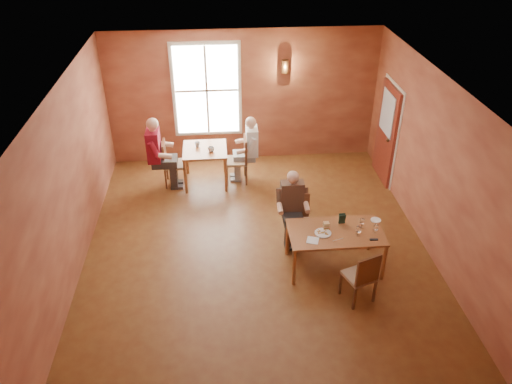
{
  "coord_description": "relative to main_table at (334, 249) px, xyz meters",
  "views": [
    {
      "loc": [
        -0.63,
        -7.03,
        5.55
      ],
      "look_at": [
        0.0,
        0.2,
        1.05
      ],
      "focal_mm": 35.0,
      "sensor_mm": 36.0,
      "label": 1
    }
  ],
  "objects": [
    {
      "name": "main_table",
      "position": [
        0.0,
        0.0,
        0.0
      ],
      "size": [
        1.54,
        0.87,
        0.72
      ],
      "primitive_type": null,
      "color": "brown",
      "rests_on": "ground"
    },
    {
      "name": "chair_empty",
      "position": [
        0.2,
        -0.78,
        0.11
      ],
      "size": [
        0.53,
        0.53,
        0.94
      ],
      "primitive_type": null,
      "rotation": [
        0.0,
        0.0,
        0.36
      ],
      "color": "brown",
      "rests_on": "ground"
    },
    {
      "name": "door",
      "position": [
        1.7,
        2.91,
        0.69
      ],
      "size": [
        0.12,
        1.04,
        2.1
      ],
      "primitive_type": "cube",
      "color": "maroon",
      "rests_on": "ground"
    },
    {
      "name": "diner_white",
      "position": [
        -1.45,
        3.0,
        0.34
      ],
      "size": [
        0.56,
        0.56,
        1.4
      ],
      "primitive_type": null,
      "rotation": [
        0.0,
        0.0,
        1.57
      ],
      "color": "white",
      "rests_on": "ground"
    },
    {
      "name": "goblet_c",
      "position": [
        0.32,
        -0.14,
        0.46
      ],
      "size": [
        0.1,
        0.1,
        0.19
      ],
      "primitive_type": null,
      "rotation": [
        0.0,
        0.0,
        -0.27
      ],
      "color": "white",
      "rests_on": "main_table"
    },
    {
      "name": "wall_back",
      "position": [
        -1.24,
        4.11,
        1.14
      ],
      "size": [
        6.0,
        0.04,
        3.0
      ],
      "primitive_type": "cube",
      "color": "brown",
      "rests_on": "ground"
    },
    {
      "name": "ground",
      "position": [
        -1.24,
        0.61,
        -0.36
      ],
      "size": [
        6.0,
        7.0,
        0.01
      ],
      "primitive_type": "cube",
      "color": "brown",
      "rests_on": "ground"
    },
    {
      "name": "napkin",
      "position": [
        -0.42,
        -0.2,
        0.36
      ],
      "size": [
        0.23,
        0.23,
        0.01
      ],
      "primitive_type": "cube",
      "rotation": [
        0.0,
        0.0,
        -0.32
      ],
      "color": "white",
      "rests_on": "main_table"
    },
    {
      "name": "side_plate",
      "position": [
        0.74,
        0.25,
        0.37
      ],
      "size": [
        0.23,
        0.23,
        0.01
      ],
      "primitive_type": "cylinder",
      "rotation": [
        0.0,
        0.0,
        0.41
      ],
      "color": "white",
      "rests_on": "main_table"
    },
    {
      "name": "second_table",
      "position": [
        -2.13,
        3.0,
        0.04
      ],
      "size": [
        0.91,
        0.91,
        0.81
      ],
      "primitive_type": null,
      "color": "brown",
      "rests_on": "ground"
    },
    {
      "name": "chair_diner_white",
      "position": [
        -1.48,
        3.0,
        0.15
      ],
      "size": [
        0.46,
        0.46,
        1.03
      ],
      "primitive_type": null,
      "rotation": [
        0.0,
        0.0,
        1.57
      ],
      "color": "#3C2313",
      "rests_on": "ground"
    },
    {
      "name": "sunglasses",
      "position": [
        0.55,
        -0.27,
        0.37
      ],
      "size": [
        0.13,
        0.05,
        0.02
      ],
      "primitive_type": "cube",
      "rotation": [
        0.0,
        0.0,
        -0.07
      ],
      "color": "black",
      "rests_on": "main_table"
    },
    {
      "name": "sandwich",
      "position": [
        -0.15,
        0.08,
        0.42
      ],
      "size": [
        0.09,
        0.09,
        0.11
      ],
      "primitive_type": "cube",
      "rotation": [
        0.0,
        0.0,
        0.01
      ],
      "color": "tan",
      "rests_on": "main_table"
    },
    {
      "name": "menu_stand",
      "position": [
        0.15,
        0.22,
        0.45
      ],
      "size": [
        0.11,
        0.06,
        0.18
      ],
      "primitive_type": "cube",
      "rotation": [
        0.0,
        0.0,
        0.01
      ],
      "color": "#192E20",
      "rests_on": "main_table"
    },
    {
      "name": "goblet_b",
      "position": [
        0.62,
        -0.11,
        0.45
      ],
      "size": [
        0.08,
        0.08,
        0.18
      ],
      "primitive_type": null,
      "rotation": [
        0.0,
        0.0,
        0.06
      ],
      "color": "silver",
      "rests_on": "main_table"
    },
    {
      "name": "cup_b",
      "position": [
        -2.28,
        3.12,
        0.5
      ],
      "size": [
        0.13,
        0.13,
        0.1
      ],
      "primitive_type": "imported",
      "rotation": [
        0.0,
        0.0,
        -0.15
      ],
      "color": "white",
      "rests_on": "second_table"
    },
    {
      "name": "plate_food",
      "position": [
        -0.22,
        -0.03,
        0.38
      ],
      "size": [
        0.31,
        0.31,
        0.03
      ],
      "primitive_type": "cylinder",
      "rotation": [
        0.0,
        0.0,
        0.18
      ],
      "color": "white",
      "rests_on": "main_table"
    },
    {
      "name": "knife",
      "position": [
        -0.02,
        -0.22,
        0.36
      ],
      "size": [
        0.19,
        0.07,
        0.0
      ],
      "primitive_type": "cube",
      "rotation": [
        0.0,
        0.0,
        0.31
      ],
      "color": "silver",
      "rests_on": "main_table"
    },
    {
      "name": "chair_diner_maroon",
      "position": [
        -2.78,
        3.0,
        0.14
      ],
      "size": [
        0.44,
        0.44,
        1.0
      ],
      "primitive_type": null,
      "rotation": [
        0.0,
        0.0,
        -1.57
      ],
      "color": "brown",
      "rests_on": "ground"
    },
    {
      "name": "window",
      "position": [
        -2.04,
        4.06,
        1.34
      ],
      "size": [
        1.36,
        0.1,
        1.96
      ],
      "primitive_type": "cube",
      "color": "white",
      "rests_on": "wall_back"
    },
    {
      "name": "ceiling",
      "position": [
        -1.24,
        0.61,
        2.64
      ],
      "size": [
        6.0,
        7.0,
        0.04
      ],
      "primitive_type": "cube",
      "color": "white",
      "rests_on": "wall_back"
    },
    {
      "name": "wall_left",
      "position": [
        -4.24,
        0.61,
        1.14
      ],
      "size": [
        0.04,
        7.0,
        3.0
      ],
      "primitive_type": "cube",
      "color": "brown",
      "rests_on": "ground"
    },
    {
      "name": "wall_sconce",
      "position": [
        -0.34,
        4.01,
        1.84
      ],
      "size": [
        0.16,
        0.16,
        0.28
      ],
      "primitive_type": "cylinder",
      "color": "brown",
      "rests_on": "wall_back"
    },
    {
      "name": "chair_diner_main",
      "position": [
        -0.5,
        0.65,
        0.11
      ],
      "size": [
        0.42,
        0.42,
        0.95
      ],
      "primitive_type": null,
      "rotation": [
        0.0,
        0.0,
        3.14
      ],
      "color": "#4C2A1A",
      "rests_on": "ground"
    },
    {
      "name": "diner_main",
      "position": [
        -0.5,
        0.62,
        0.3
      ],
      "size": [
        0.53,
        0.53,
        1.32
      ],
      "primitive_type": null,
      "rotation": [
        0.0,
        0.0,
        3.14
      ],
      "color": "black",
      "rests_on": "ground"
    },
    {
      "name": "wall_right",
      "position": [
        1.76,
        0.61,
        1.14
      ],
      "size": [
        0.04,
        7.0,
        3.0
      ],
      "primitive_type": "cube",
      "color": "brown",
      "rests_on": "ground"
    },
    {
      "name": "wall_front",
      "position": [
        -1.24,
        -2.89,
        1.14
      ],
      "size": [
        6.0,
        0.04,
        3.0
      ],
      "primitive_type": "cube",
      "color": "brown",
      "rests_on": "ground"
    },
    {
      "name": "goblet_a",
      "position": [
        0.44,
        0.08,
        0.45
      ],
      "size": [
        0.08,
        0.08,
        0.18
      ],
      "primitive_type": null,
      "rotation": [
        0.0,
        0.0,
        -0.04
      ],
      "color": "silver",
      "rests_on": "main_table"
    },
    {
      "name": "cup_a",
      "position": [
        -1.99,
        2.87,
        0.5
      ],
      "size": [
        0.14,
        0.14,
        0.1
      ],
      "primitive_type": "imported",
      "rotation": [
        0.0,
        0.0,
        -0.07
      ],
      "color": "white",
      "rests_on": "second_table"
    },
    {
      "name": "diner_maroon",
      "position": [
        -2.81,
        3.0,
        0.41
      ],
      "size": [
        0.61,
        0.61,
        1.53
      ],
      "primitive_type": null,
      "rotation": [
        0.0,
        0.0,
        -1.57
      ],
      "color": "#5D1313",
      "rests_on": "ground"
    }
  ]
}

